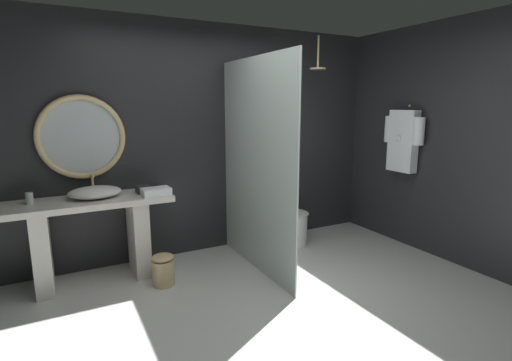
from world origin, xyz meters
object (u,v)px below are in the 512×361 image
round_wall_mirror (82,137)px  waste_bin (163,269)px  vessel_sink (95,192)px  toilet (290,224)px  rain_shower_head (318,65)px  tissue_box (143,189)px  folded_hand_towel (156,192)px  hanging_bathrobe (403,138)px  tumbler_cup (29,198)px

round_wall_mirror → waste_bin: size_ratio=2.65×
round_wall_mirror → waste_bin: 1.52m
vessel_sink → round_wall_mirror: round_wall_mirror is taller
vessel_sink → toilet: 2.29m
round_wall_mirror → toilet: size_ratio=1.52×
toilet → rain_shower_head: bearing=-2.2°
vessel_sink → rain_shower_head: bearing=-1.3°
round_wall_mirror → toilet: 2.55m
tissue_box → toilet: (1.75, -0.03, -0.62)m
waste_bin → folded_hand_towel: size_ratio=1.14×
tissue_box → round_wall_mirror: 0.77m
vessel_sink → hanging_bathrobe: hanging_bathrobe is taller
tissue_box → waste_bin: tissue_box is taller
vessel_sink → folded_hand_towel: (0.54, -0.20, -0.01)m
vessel_sink → tissue_box: vessel_sink is taller
tumbler_cup → round_wall_mirror: (0.49, 0.19, 0.51)m
vessel_sink → rain_shower_head: 2.86m
vessel_sink → toilet: (2.20, -0.04, -0.64)m
rain_shower_head → waste_bin: size_ratio=1.24×
toilet → folded_hand_towel: (-1.67, -0.16, 0.62)m
vessel_sink → hanging_bathrobe: bearing=-11.5°
tumbler_cup → tissue_box: tumbler_cup is taller
toilet → folded_hand_towel: 1.78m
toilet → waste_bin: 1.74m
tissue_box → round_wall_mirror: round_wall_mirror is taller
toilet → hanging_bathrobe: bearing=-28.7°
round_wall_mirror → toilet: bearing=-6.7°
round_wall_mirror → toilet: round_wall_mirror is taller
round_wall_mirror → tumbler_cup: bearing=-158.2°
tumbler_cup → tissue_box: (1.00, -0.04, -0.02)m
tumbler_cup → hanging_bathrobe: size_ratio=0.13×
vessel_sink → folded_hand_towel: 0.57m
tumbler_cup → round_wall_mirror: round_wall_mirror is taller
waste_bin → tissue_box: bearing=98.1°
round_wall_mirror → tissue_box: bearing=-24.4°
rain_shower_head → waste_bin: 2.89m
vessel_sink → waste_bin: bearing=-40.6°
tumbler_cup → folded_hand_towel: bearing=-11.8°
vessel_sink → tumbler_cup: 0.55m
round_wall_mirror → folded_hand_towel: size_ratio=3.04×
rain_shower_head → hanging_bathrobe: rain_shower_head is taller
vessel_sink → tissue_box: bearing=-1.1°
tumbler_cup → round_wall_mirror: size_ratio=0.13×
hanging_bathrobe → tumbler_cup: bearing=169.7°
vessel_sink → waste_bin: vessel_sink is taller
vessel_sink → hanging_bathrobe: size_ratio=0.61×
hanging_bathrobe → waste_bin: (-2.86, 0.24, -1.16)m
vessel_sink → tissue_box: size_ratio=3.57×
folded_hand_towel → toilet: bearing=5.3°
toilet → waste_bin: bearing=-166.8°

